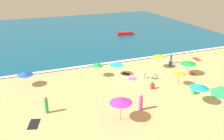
% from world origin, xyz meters
% --- Properties ---
extents(ground_plane, '(60.00, 60.00, 0.00)m').
position_xyz_m(ground_plane, '(0.00, 0.00, 0.00)').
color(ground_plane, '#D8B775').
extents(ocean_water, '(60.00, 44.00, 0.10)m').
position_xyz_m(ocean_water, '(0.00, 28.00, 0.05)').
color(ocean_water, '#0F567A').
rests_on(ocean_water, ground_plane).
extents(wave_breaker_foam, '(57.00, 0.70, 0.01)m').
position_xyz_m(wave_breaker_foam, '(0.00, 6.30, 0.10)').
color(wave_breaker_foam, white).
rests_on(wave_breaker_foam, ocean_water).
extents(beach_umbrella_0, '(2.47, 2.47, 2.09)m').
position_xyz_m(beach_umbrella_0, '(5.77, 1.92, 1.90)').
color(beach_umbrella_0, silver).
rests_on(beach_umbrella_0, ground_plane).
extents(beach_umbrella_1, '(2.25, 2.25, 1.94)m').
position_xyz_m(beach_umbrella_1, '(4.92, -4.23, 1.70)').
color(beach_umbrella_1, '#4C3823').
rests_on(beach_umbrella_1, ground_plane).
extents(beach_umbrella_2, '(2.42, 2.41, 2.37)m').
position_xyz_m(beach_umbrella_2, '(4.05, -8.82, 2.10)').
color(beach_umbrella_2, silver).
rests_on(beach_umbrella_2, ground_plane).
extents(beach_umbrella_3, '(2.51, 2.50, 2.30)m').
position_xyz_m(beach_umbrella_3, '(-4.92, -8.76, 2.10)').
color(beach_umbrella_3, '#4C3823').
rests_on(beach_umbrella_3, ground_plane).
extents(beach_umbrella_4, '(2.91, 2.90, 1.93)m').
position_xyz_m(beach_umbrella_4, '(8.12, -1.73, 1.72)').
color(beach_umbrella_4, '#4C3823').
rests_on(beach_umbrella_4, ground_plane).
extents(beach_umbrella_5, '(2.68, 2.68, 1.96)m').
position_xyz_m(beach_umbrella_5, '(-1.03, 1.64, 1.69)').
color(beach_umbrella_5, silver).
rests_on(beach_umbrella_5, ground_plane).
extents(beach_umbrella_7, '(2.35, 2.35, 1.90)m').
position_xyz_m(beach_umbrella_7, '(-12.79, 2.65, 1.67)').
color(beach_umbrella_7, silver).
rests_on(beach_umbrella_7, ground_plane).
extents(beach_umbrella_8, '(2.26, 2.27, 2.07)m').
position_xyz_m(beach_umbrella_8, '(-3.63, 2.16, 1.77)').
color(beach_umbrella_8, silver).
rests_on(beach_umbrella_8, ground_plane).
extents(beach_tent, '(2.03, 2.38, 1.18)m').
position_xyz_m(beach_tent, '(7.96, -8.16, 0.59)').
color(beach_tent, green).
rests_on(beach_tent, ground_plane).
extents(parked_bicycle, '(1.43, 1.22, 0.76)m').
position_xyz_m(parked_bicycle, '(2.70, -1.18, 0.38)').
color(parked_bicycle, black).
rests_on(parked_bicycle, ground_plane).
extents(beachgoer_0, '(0.60, 0.60, 0.97)m').
position_xyz_m(beachgoer_0, '(7.85, 1.86, 0.41)').
color(beachgoer_0, blue).
rests_on(beachgoer_0, ground_plane).
extents(beachgoer_1, '(0.45, 0.45, 0.89)m').
position_xyz_m(beachgoer_1, '(1.40, -3.88, 0.39)').
color(beachgoer_1, red).
rests_on(beachgoer_1, ground_plane).
extents(beachgoer_2, '(0.44, 0.44, 1.82)m').
position_xyz_m(beachgoer_2, '(-11.34, -4.75, 0.85)').
color(beachgoer_2, green).
rests_on(beachgoer_2, ground_plane).
extents(beachgoer_3, '(0.45, 0.45, 1.62)m').
position_xyz_m(beachgoer_3, '(8.52, 2.79, 0.78)').
color(beachgoer_3, blue).
rests_on(beachgoer_3, ground_plane).
extents(beachgoer_4, '(0.54, 0.54, 0.89)m').
position_xyz_m(beachgoer_4, '(5.16, -6.82, 0.38)').
color(beachgoer_4, green).
rests_on(beachgoer_4, ground_plane).
extents(beachgoer_5, '(0.41, 0.41, 1.83)m').
position_xyz_m(beachgoer_5, '(-2.24, -7.72, 0.85)').
color(beachgoer_5, '#D84CA5').
rests_on(beachgoer_5, ground_plane).
extents(beach_towel_0, '(1.20, 1.85, 0.01)m').
position_xyz_m(beach_towel_0, '(13.57, 2.83, 0.01)').
color(beach_towel_0, red).
rests_on(beach_towel_0, ground_plane).
extents(beach_towel_1, '(1.35, 1.39, 0.01)m').
position_xyz_m(beach_towel_1, '(0.35, 1.55, 0.01)').
color(beach_towel_1, black).
rests_on(beach_towel_1, ground_plane).
extents(beach_towel_2, '(1.14, 1.27, 0.01)m').
position_xyz_m(beach_towel_2, '(8.86, -2.03, 0.01)').
color(beach_towel_2, red).
rests_on(beach_towel_2, ground_plane).
extents(beach_towel_3, '(1.45, 1.98, 0.01)m').
position_xyz_m(beach_towel_3, '(-12.78, -6.34, 0.01)').
color(beach_towel_3, black).
rests_on(beach_towel_3, ground_plane).
extents(beach_towel_4, '(1.53, 1.51, 0.01)m').
position_xyz_m(beach_towel_4, '(0.48, -0.30, 0.01)').
color(beach_towel_4, '#D84CA5').
rests_on(beach_towel_4, ground_plane).
extents(small_boat_0, '(3.51, 1.68, 0.68)m').
position_xyz_m(small_boat_0, '(9.21, 21.39, 0.44)').
color(small_boat_0, red).
rests_on(small_boat_0, ocean_water).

